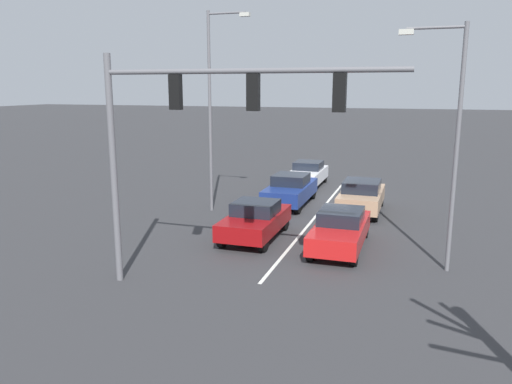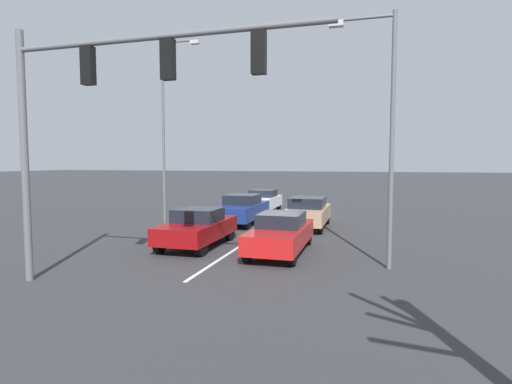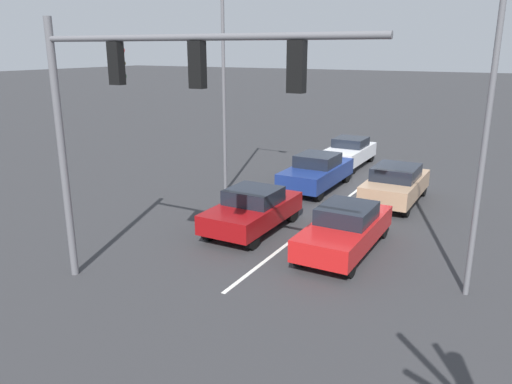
{
  "view_description": "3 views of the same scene",
  "coord_description": "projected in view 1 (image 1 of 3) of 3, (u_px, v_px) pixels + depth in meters",
  "views": [
    {
      "loc": [
        -4.31,
        24.67,
        5.83
      ],
      "look_at": [
        1.22,
        7.81,
        2.09
      ],
      "focal_mm": 35.0,
      "sensor_mm": 36.0,
      "label": 1
    },
    {
      "loc": [
        -4.79,
        20.89,
        3.27
      ],
      "look_at": [
        -0.71,
        6.52,
        2.15
      ],
      "focal_mm": 28.0,
      "sensor_mm": 36.0,
      "label": 2
    },
    {
      "loc": [
        -6.3,
        20.83,
        6.04
      ],
      "look_at": [
        0.84,
        7.91,
        1.76
      ],
      "focal_mm": 35.0,
      "sensor_mm": 36.0,
      "label": 3
    }
  ],
  "objects": [
    {
      "name": "street_lamp_right_shoulder",
      "position": [
        214.0,
        100.0,
        22.96
      ],
      "size": [
        2.04,
        0.24,
        9.18
      ],
      "color": "slate",
      "rests_on": "ground_plane"
    },
    {
      "name": "car_red_leftlane_front",
      "position": [
        340.0,
        229.0,
        18.29
      ],
      "size": [
        1.73,
        4.49,
        1.45
      ],
      "color": "red",
      "rests_on": "ground_plane"
    },
    {
      "name": "ground_plane",
      "position": [
        326.0,
        204.0,
        25.45
      ],
      "size": [
        240.0,
        240.0,
        0.0
      ],
      "primitive_type": "plane",
      "color": "#333335"
    },
    {
      "name": "car_white_midlane_third",
      "position": [
        307.0,
        174.0,
        29.8
      ],
      "size": [
        1.79,
        4.27,
        1.47
      ],
      "color": "silver",
      "rests_on": "ground_plane"
    },
    {
      "name": "car_tan_leftlane_second",
      "position": [
        361.0,
        196.0,
        23.56
      ],
      "size": [
        1.86,
        4.25,
        1.54
      ],
      "color": "tan",
      "rests_on": "ground_plane"
    },
    {
      "name": "lane_stripe_left_divider",
      "position": [
        316.0,
        216.0,
        23.05
      ],
      "size": [
        0.12,
        17.17,
        0.01
      ],
      "primitive_type": "cube",
      "color": "silver",
      "rests_on": "ground_plane"
    },
    {
      "name": "car_maroon_midlane_front",
      "position": [
        255.0,
        220.0,
        19.5
      ],
      "size": [
        1.87,
        4.12,
        1.48
      ],
      "color": "maroon",
      "rests_on": "ground_plane"
    },
    {
      "name": "traffic_signal_gantry",
      "position": [
        194.0,
        121.0,
        13.62
      ],
      "size": [
        8.41,
        0.37,
        6.77
      ],
      "color": "slate",
      "rests_on": "ground_plane"
    },
    {
      "name": "street_lamp_left_shoulder",
      "position": [
        450.0,
        132.0,
        15.33
      ],
      "size": [
        1.99,
        0.24,
        7.72
      ],
      "color": "slate",
      "rests_on": "ground_plane"
    },
    {
      "name": "car_navy_midlane_second",
      "position": [
        290.0,
        189.0,
        25.08
      ],
      "size": [
        1.86,
        4.56,
        1.56
      ],
      "color": "navy",
      "rests_on": "ground_plane"
    }
  ]
}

